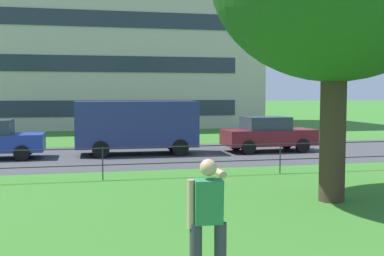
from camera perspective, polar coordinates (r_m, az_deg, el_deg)
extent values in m
cube|color=#424247|center=(20.10, -10.97, -3.31)|extent=(80.00, 7.76, 0.01)
cylinder|color=#232328|center=(14.66, -10.43, -4.11)|extent=(0.04, 0.04, 1.00)
cylinder|color=#232328|center=(15.87, 10.29, -3.47)|extent=(0.04, 0.04, 1.00)
cylinder|color=#232328|center=(14.67, -10.43, -4.30)|extent=(33.66, 0.03, 0.03)
cylinder|color=#232328|center=(14.60, -10.45, -2.36)|extent=(33.66, 0.03, 0.03)
cylinder|color=#423023|center=(12.00, 16.19, 0.52)|extent=(0.61, 0.61, 3.73)
cube|color=#2D7F4C|center=(6.26, 1.92, -8.59)|extent=(0.38, 0.28, 0.58)
sphere|color=tan|center=(6.18, 1.93, -4.66)|extent=(0.22, 0.22, 0.22)
cylinder|color=tan|center=(6.53, 3.15, -5.20)|extent=(0.13, 0.63, 0.12)
cylinder|color=tan|center=(6.23, -0.14, -8.89)|extent=(0.09, 0.09, 0.62)
cylinder|color=black|center=(21.13, -18.80, -2.28)|extent=(0.60, 0.20, 0.60)
cylinder|color=black|center=(19.53, -19.33, -2.81)|extent=(0.60, 0.20, 0.60)
cube|color=navy|center=(20.51, -6.54, 0.50)|extent=(5.04, 2.06, 1.90)
cube|color=#283342|center=(20.75, -1.03, 1.49)|extent=(0.15, 1.67, 0.76)
cylinder|color=black|center=(21.72, -2.25, -1.78)|extent=(0.68, 0.25, 0.68)
cylinder|color=black|center=(19.89, -1.40, -2.33)|extent=(0.68, 0.25, 0.68)
cylinder|color=black|center=(21.45, -10.72, -1.93)|extent=(0.68, 0.25, 0.68)
cylinder|color=black|center=(19.60, -10.66, -2.50)|extent=(0.68, 0.25, 0.68)
cube|color=maroon|center=(21.66, 8.96, -1.05)|extent=(4.05, 1.83, 0.68)
cube|color=#2D3847|center=(21.55, 8.61, 0.58)|extent=(1.95, 1.58, 0.56)
cylinder|color=black|center=(22.93, 11.00, -1.64)|extent=(0.61, 0.22, 0.60)
cylinder|color=black|center=(21.49, 12.84, -2.06)|extent=(0.61, 0.22, 0.60)
cylinder|color=black|center=(21.99, 5.15, -1.83)|extent=(0.61, 0.22, 0.60)
cylinder|color=black|center=(20.48, 6.66, -2.28)|extent=(0.61, 0.22, 0.60)
cube|color=beige|center=(40.25, -15.26, 13.31)|extent=(29.57, 11.82, 18.17)
cube|color=#283342|center=(33.80, -15.49, 2.20)|extent=(24.84, 0.06, 1.10)
cube|color=#283342|center=(33.84, -15.59, 7.33)|extent=(24.84, 0.06, 1.10)
cube|color=#283342|center=(34.15, -15.70, 12.40)|extent=(24.84, 0.06, 1.10)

